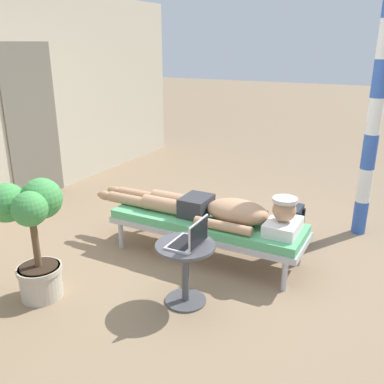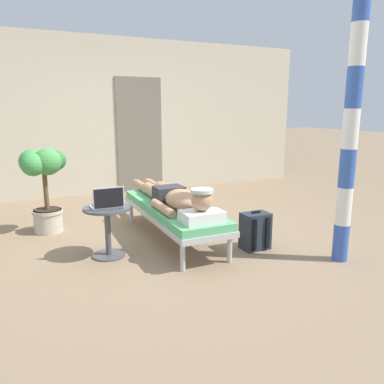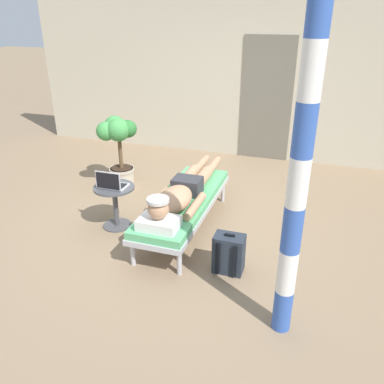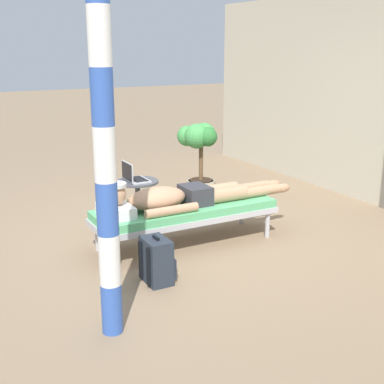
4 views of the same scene
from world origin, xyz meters
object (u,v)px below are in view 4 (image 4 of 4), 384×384
(lounge_chair, at_px, (185,212))
(backpack, at_px, (157,261))
(laptop, at_px, (133,176))
(potted_plant, at_px, (200,151))
(person_reclining, at_px, (178,197))
(porch_post, at_px, (105,154))
(side_table, at_px, (138,195))

(lounge_chair, distance_m, backpack, 0.96)
(laptop, xyz_separation_m, backpack, (1.50, -0.40, -0.39))
(lounge_chair, relative_size, potted_plant, 1.85)
(person_reclining, height_order, porch_post, porch_post)
(side_table, height_order, laptop, laptop)
(laptop, xyz_separation_m, potted_plant, (-0.51, 1.15, 0.10))
(lounge_chair, xyz_separation_m, potted_plant, (-1.31, 0.90, 0.33))
(laptop, relative_size, backpack, 0.73)
(side_table, bearing_deg, laptop, -90.00)
(side_table, height_order, potted_plant, potted_plant)
(backpack, height_order, potted_plant, potted_plant)
(lounge_chair, height_order, laptop, laptop)
(lounge_chair, relative_size, backpack, 4.55)
(lounge_chair, distance_m, person_reclining, 0.19)
(side_table, xyz_separation_m, backpack, (1.50, -0.45, -0.16))
(lounge_chair, distance_m, potted_plant, 1.62)
(side_table, relative_size, backpack, 1.23)
(backpack, relative_size, porch_post, 0.16)
(side_table, relative_size, laptop, 1.69)
(person_reclining, xyz_separation_m, potted_plant, (-1.31, 0.99, 0.16))
(person_reclining, bearing_deg, backpack, -38.98)
(backpack, relative_size, potted_plant, 0.41)
(lounge_chair, bearing_deg, potted_plant, 145.34)
(lounge_chair, bearing_deg, person_reclining, -90.00)
(side_table, distance_m, potted_plant, 1.25)
(person_reclining, xyz_separation_m, backpack, (0.70, -0.56, -0.32))
(lounge_chair, xyz_separation_m, backpack, (0.70, -0.65, -0.15))
(person_reclining, bearing_deg, laptop, -168.45)
(lounge_chair, xyz_separation_m, porch_post, (1.30, -1.28, 0.96))
(person_reclining, relative_size, porch_post, 0.83)
(lounge_chair, relative_size, porch_post, 0.74)
(laptop, relative_size, porch_post, 0.12)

